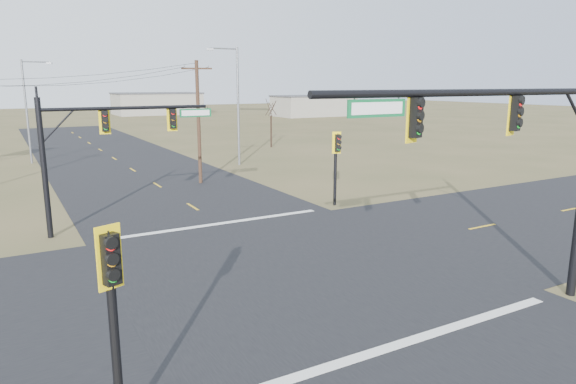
{
  "coord_description": "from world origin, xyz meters",
  "views": [
    {
      "loc": [
        -10.11,
        -17.92,
        7.56
      ],
      "look_at": [
        0.6,
        1.0,
        2.93
      ],
      "focal_mm": 32.0,
      "sensor_mm": 36.0,
      "label": 1
    }
  ],
  "objects_px": {
    "bare_tree_c": "(271,107)",
    "utility_pole_near": "(199,121)",
    "streetlight_c": "(29,106)",
    "pedestal_signal_ne": "(337,152)",
    "streetlight_a": "(236,100)",
    "mast_arm_near": "(522,144)",
    "mast_arm_far": "(106,135)",
    "pedestal_signal_sw": "(112,289)"
  },
  "relations": [
    {
      "from": "utility_pole_near",
      "to": "bare_tree_c",
      "type": "bearing_deg",
      "value": 48.75
    },
    {
      "from": "mast_arm_far",
      "to": "pedestal_signal_ne",
      "type": "relative_size",
      "value": 1.89
    },
    {
      "from": "mast_arm_near",
      "to": "bare_tree_c",
      "type": "xyz_separation_m",
      "value": [
        14.46,
        44.39,
        -0.95
      ]
    },
    {
      "from": "utility_pole_near",
      "to": "bare_tree_c",
      "type": "distance_m",
      "value": 23.18
    },
    {
      "from": "streetlight_c",
      "to": "streetlight_a",
      "type": "bearing_deg",
      "value": -9.69
    },
    {
      "from": "bare_tree_c",
      "to": "pedestal_signal_sw",
      "type": "bearing_deg",
      "value": -121.23
    },
    {
      "from": "streetlight_c",
      "to": "mast_arm_far",
      "type": "bearing_deg",
      "value": -62.48
    },
    {
      "from": "bare_tree_c",
      "to": "utility_pole_near",
      "type": "bearing_deg",
      "value": -131.25
    },
    {
      "from": "mast_arm_near",
      "to": "pedestal_signal_ne",
      "type": "distance_m",
      "value": 16.39
    },
    {
      "from": "bare_tree_c",
      "to": "mast_arm_near",
      "type": "bearing_deg",
      "value": -108.05
    },
    {
      "from": "utility_pole_near",
      "to": "pedestal_signal_sw",
      "type": "bearing_deg",
      "value": -113.3
    },
    {
      "from": "mast_arm_far",
      "to": "pedestal_signal_ne",
      "type": "height_order",
      "value": "mast_arm_far"
    },
    {
      "from": "mast_arm_near",
      "to": "streetlight_c",
      "type": "bearing_deg",
      "value": 86.24
    },
    {
      "from": "mast_arm_near",
      "to": "streetlight_a",
      "type": "height_order",
      "value": "streetlight_a"
    },
    {
      "from": "mast_arm_far",
      "to": "utility_pole_near",
      "type": "relative_size",
      "value": 0.96
    },
    {
      "from": "pedestal_signal_ne",
      "to": "pedestal_signal_sw",
      "type": "relative_size",
      "value": 0.97
    },
    {
      "from": "pedestal_signal_sw",
      "to": "streetlight_a",
      "type": "distance_m",
      "value": 38.1
    },
    {
      "from": "mast_arm_far",
      "to": "mast_arm_near",
      "type": "bearing_deg",
      "value": -56.08
    },
    {
      "from": "mast_arm_far",
      "to": "streetlight_a",
      "type": "height_order",
      "value": "streetlight_a"
    },
    {
      "from": "streetlight_c",
      "to": "bare_tree_c",
      "type": "distance_m",
      "value": 25.76
    },
    {
      "from": "mast_arm_near",
      "to": "streetlight_c",
      "type": "distance_m",
      "value": 45.96
    },
    {
      "from": "streetlight_c",
      "to": "pedestal_signal_ne",
      "type": "bearing_deg",
      "value": -38.67
    },
    {
      "from": "mast_arm_near",
      "to": "streetlight_c",
      "type": "relative_size",
      "value": 1.18
    },
    {
      "from": "pedestal_signal_sw",
      "to": "bare_tree_c",
      "type": "relative_size",
      "value": 0.79
    },
    {
      "from": "pedestal_signal_ne",
      "to": "streetlight_c",
      "type": "bearing_deg",
      "value": 139.45
    },
    {
      "from": "mast_arm_near",
      "to": "pedestal_signal_sw",
      "type": "height_order",
      "value": "mast_arm_near"
    },
    {
      "from": "mast_arm_far",
      "to": "pedestal_signal_ne",
      "type": "xyz_separation_m",
      "value": [
        13.31,
        -1.38,
        -1.63
      ]
    },
    {
      "from": "pedestal_signal_ne",
      "to": "streetlight_a",
      "type": "distance_m",
      "value": 18.31
    },
    {
      "from": "mast_arm_far",
      "to": "streetlight_a",
      "type": "xyz_separation_m",
      "value": [
        14.55,
        16.69,
        1.05
      ]
    },
    {
      "from": "streetlight_a",
      "to": "utility_pole_near",
      "type": "bearing_deg",
      "value": -112.14
    },
    {
      "from": "streetlight_a",
      "to": "streetlight_c",
      "type": "height_order",
      "value": "streetlight_a"
    },
    {
      "from": "pedestal_signal_sw",
      "to": "utility_pole_near",
      "type": "relative_size",
      "value": 0.52
    },
    {
      "from": "mast_arm_far",
      "to": "pedestal_signal_sw",
      "type": "relative_size",
      "value": 1.84
    },
    {
      "from": "mast_arm_near",
      "to": "pedestal_signal_sw",
      "type": "bearing_deg",
      "value": 161.46
    },
    {
      "from": "pedestal_signal_ne",
      "to": "pedestal_signal_sw",
      "type": "bearing_deg",
      "value": -114.99
    },
    {
      "from": "mast_arm_near",
      "to": "utility_pole_near",
      "type": "height_order",
      "value": "utility_pole_near"
    },
    {
      "from": "streetlight_c",
      "to": "bare_tree_c",
      "type": "xyz_separation_m",
      "value": [
        25.75,
        -0.16,
        -0.69
      ]
    },
    {
      "from": "utility_pole_near",
      "to": "streetlight_a",
      "type": "distance_m",
      "value": 9.22
    },
    {
      "from": "utility_pole_near",
      "to": "bare_tree_c",
      "type": "xyz_separation_m",
      "value": [
        15.28,
        17.42,
        -0.04
      ]
    },
    {
      "from": "pedestal_signal_ne",
      "to": "streetlight_a",
      "type": "relative_size",
      "value": 0.43
    },
    {
      "from": "mast_arm_near",
      "to": "bare_tree_c",
      "type": "relative_size",
      "value": 1.88
    },
    {
      "from": "utility_pole_near",
      "to": "mast_arm_far",
      "type": "bearing_deg",
      "value": -130.61
    }
  ]
}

